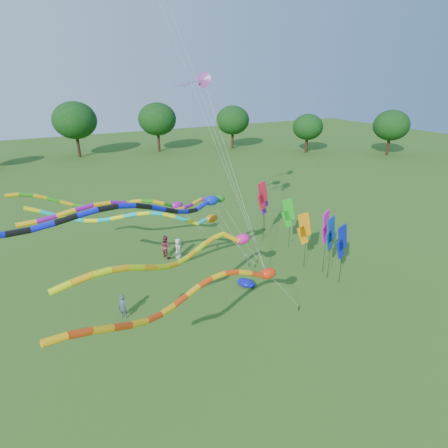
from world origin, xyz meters
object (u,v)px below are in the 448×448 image
blue_nylon_heap (247,286)px  person_b (123,307)px  tube_kite_red (208,291)px  person_c (166,246)px  tube_kite_orange (193,252)px  person_a (178,248)px

blue_nylon_heap → person_b: bearing=175.6°
tube_kite_red → blue_nylon_heap: (5.50, 5.46, -4.23)m
tube_kite_red → person_c: 13.21m
tube_kite_red → tube_kite_orange: (0.75, 3.33, 0.34)m
tube_kite_red → person_c: tube_kite_red is taller
person_b → tube_kite_orange: bearing=9.2°
tube_kite_orange → person_b: (-3.38, 2.75, -4.00)m
tube_kite_orange → person_a: size_ratio=8.56×
person_c → person_a: bearing=-141.7°
tube_kite_red → person_a: tube_kite_red is taller
tube_kite_red → tube_kite_orange: size_ratio=0.98×
tube_kite_orange → person_c: 10.09m
person_a → person_b: 8.22m
person_b → person_a: bearing=93.6°
person_a → person_b: (-5.79, -5.84, -0.03)m
tube_kite_orange → blue_nylon_heap: bearing=4.4°
tube_kite_red → tube_kite_orange: tube_kite_orange is taller
person_a → person_b: person_a is taller
tube_kite_red → person_b: tube_kite_red is taller
tube_kite_orange → blue_nylon_heap: size_ratio=10.19×
person_a → person_c: size_ratio=0.89×
tube_kite_red → blue_nylon_heap: 8.83m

